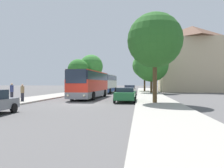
{
  "coord_description": "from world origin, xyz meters",
  "views": [
    {
      "loc": [
        5.32,
        -19.64,
        1.94
      ],
      "look_at": [
        1.14,
        13.92,
        1.79
      ],
      "focal_mm": 35.0,
      "sensor_mm": 36.0,
      "label": 1
    }
  ],
  "objects": [
    {
      "name": "sidewalk_left",
      "position": [
        -7.0,
        0.0,
        0.07
      ],
      "size": [
        4.0,
        120.0,
        0.15
      ],
      "primitive_type": "cube",
      "color": "#A39E93",
      "rests_on": "ground_plane"
    },
    {
      "name": "tree_left_far",
      "position": [
        -5.93,
        30.86,
        5.87
      ],
      "size": [
        5.53,
        5.53,
        8.49
      ],
      "color": "#513D23",
      "rests_on": "sidewalk_left"
    },
    {
      "name": "tree_right_mid",
      "position": [
        6.75,
        0.73,
        5.86
      ],
      "size": [
        5.06,
        5.06,
        8.26
      ],
      "color": "#513D23",
      "rests_on": "sidewalk_right"
    },
    {
      "name": "tree_right_near",
      "position": [
        7.57,
        21.53,
        5.36
      ],
      "size": [
        6.37,
        6.37,
        8.4
      ],
      "color": "#513D23",
      "rests_on": "sidewalk_right"
    },
    {
      "name": "tree_left_near",
      "position": [
        -8.06,
        27.39,
        4.88
      ],
      "size": [
        4.75,
        4.75,
        7.12
      ],
      "color": "#47331E",
      "rests_on": "sidewalk_left"
    },
    {
      "name": "ground_plane",
      "position": [
        0.0,
        0.0,
        0.0
      ],
      "size": [
        300.0,
        300.0,
        0.0
      ],
      "primitive_type": "plane",
      "color": "#565454",
      "rests_on": "ground"
    },
    {
      "name": "building_right_background",
      "position": [
        17.2,
        31.35,
        7.4
      ],
      "size": [
        14.34,
        11.2,
        14.8
      ],
      "color": "#C6B28E",
      "rests_on": "ground_plane"
    },
    {
      "name": "pedestrian_waiting_near",
      "position": [
        -6.24,
        0.82,
        1.0
      ],
      "size": [
        0.36,
        0.36,
        1.69
      ],
      "rotation": [
        0.0,
        0.0,
        2.21
      ],
      "color": "#23232D",
      "rests_on": "sidewalk_left"
    },
    {
      "name": "parked_car_right_near",
      "position": [
        3.94,
        2.54,
        0.78
      ],
      "size": [
        2.16,
        4.38,
        1.46
      ],
      "rotation": [
        0.0,
        0.0,
        3.13
      ],
      "color": "#236B38",
      "rests_on": "ground_plane"
    },
    {
      "name": "tree_right_far",
      "position": [
        6.55,
        31.0,
        5.96
      ],
      "size": [
        5.59,
        5.59,
        8.62
      ],
      "color": "#47331E",
      "rests_on": "sidewalk_right"
    },
    {
      "name": "parked_car_right_far",
      "position": [
        3.8,
        16.45,
        0.82
      ],
      "size": [
        2.13,
        4.33,
        1.6
      ],
      "rotation": [
        0.0,
        0.0,
        3.1
      ],
      "color": "silver",
      "rests_on": "ground_plane"
    },
    {
      "name": "bus_front",
      "position": [
        -0.88,
        7.57,
        1.81
      ],
      "size": [
        3.03,
        11.5,
        3.39
      ],
      "rotation": [
        0.0,
        0.0,
        -0.03
      ],
      "color": "gray",
      "rests_on": "ground_plane"
    },
    {
      "name": "bus_middle",
      "position": [
        -1.08,
        22.87,
        1.88
      ],
      "size": [
        3.1,
        11.12,
        3.53
      ],
      "rotation": [
        0.0,
        0.0,
        -0.04
      ],
      "color": "#2D519E",
      "rests_on": "ground_plane"
    },
    {
      "name": "pedestrian_waiting_far",
      "position": [
        -7.92,
        1.69,
        1.06
      ],
      "size": [
        0.36,
        0.36,
        1.79
      ],
      "rotation": [
        0.0,
        0.0,
        1.34
      ],
      "color": "#23232D",
      "rests_on": "sidewalk_left"
    },
    {
      "name": "sidewalk_right",
      "position": [
        7.0,
        0.0,
        0.07
      ],
      "size": [
        4.0,
        120.0,
        0.15
      ],
      "primitive_type": "cube",
      "color": "#A39E93",
      "rests_on": "ground_plane"
    }
  ]
}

